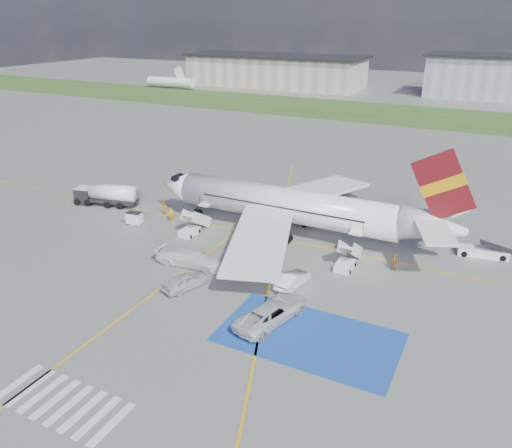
# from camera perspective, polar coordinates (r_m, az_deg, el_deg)

# --- Properties ---
(ground) EXTENTS (400.00, 400.00, 0.00)m
(ground) POSITION_cam_1_polar(r_m,az_deg,el_deg) (47.13, -3.61, -7.03)
(ground) COLOR #60605E
(ground) RESTS_ON ground
(grass_strip) EXTENTS (400.00, 30.00, 0.01)m
(grass_strip) POSITION_cam_1_polar(r_m,az_deg,el_deg) (133.81, 17.78, 11.71)
(grass_strip) COLOR #2D4C1E
(grass_strip) RESTS_ON ground
(taxiway_line_main) EXTENTS (120.00, 0.20, 0.01)m
(taxiway_line_main) POSITION_cam_1_polar(r_m,az_deg,el_deg) (56.63, 2.51, -1.63)
(taxiway_line_main) COLOR gold
(taxiway_line_main) RESTS_ON ground
(taxiway_line_cross) EXTENTS (0.20, 60.00, 0.01)m
(taxiway_line_cross) POSITION_cam_1_polar(r_m,az_deg,el_deg) (43.08, -16.40, -11.18)
(taxiway_line_cross) COLOR gold
(taxiway_line_cross) RESTS_ON ground
(taxiway_line_diag) EXTENTS (20.71, 56.45, 0.01)m
(taxiway_line_diag) POSITION_cam_1_polar(r_m,az_deg,el_deg) (56.63, 2.51, -1.63)
(taxiway_line_diag) COLOR gold
(taxiway_line_diag) RESTS_ON ground
(staging_box) EXTENTS (14.00, 8.00, 0.01)m
(staging_box) POSITION_cam_1_polar(r_m,az_deg,el_deg) (40.44, 6.06, -12.72)
(staging_box) COLOR #1A439D
(staging_box) RESTS_ON ground
(crosswalk) EXTENTS (9.00, 4.00, 0.01)m
(crosswalk) POSITION_cam_1_polar(r_m,az_deg,el_deg) (36.92, -21.25, -18.45)
(crosswalk) COLOR silver
(crosswalk) RESTS_ON ground
(terminal_west) EXTENTS (60.00, 22.00, 10.00)m
(terminal_west) POSITION_cam_1_polar(r_m,az_deg,el_deg) (182.66, 2.22, 17.04)
(terminal_west) COLOR gray
(terminal_west) RESTS_ON ground
(airliner) EXTENTS (36.81, 32.95, 11.92)m
(airliner) POSITION_cam_1_polar(r_m,az_deg,el_deg) (56.48, 4.80, 1.97)
(airliner) COLOR white
(airliner) RESTS_ON ground
(airstairs_fwd) EXTENTS (1.90, 5.20, 3.60)m
(airstairs_fwd) POSITION_cam_1_polar(r_m,az_deg,el_deg) (58.04, -7.41, -0.51)
(airstairs_fwd) COLOR white
(airstairs_fwd) RESTS_ON ground
(airstairs_aft) EXTENTS (1.90, 5.20, 3.60)m
(airstairs_aft) POSITION_cam_1_polar(r_m,az_deg,el_deg) (50.80, 10.25, -4.25)
(airstairs_aft) COLOR white
(airstairs_aft) RESTS_ON ground
(fuel_tanker) EXTENTS (8.70, 4.06, 2.87)m
(fuel_tanker) POSITION_cam_1_polar(r_m,az_deg,el_deg) (68.92, -16.71, 3.03)
(fuel_tanker) COLOR black
(fuel_tanker) RESTS_ON ground
(gpu_cart) EXTENTS (1.99, 1.46, 1.53)m
(gpu_cart) POSITION_cam_1_polar(r_m,az_deg,el_deg) (61.83, -13.73, 0.57)
(gpu_cart) COLOR white
(gpu_cart) RESTS_ON ground
(belt_loader) EXTENTS (5.56, 2.88, 1.61)m
(belt_loader) POSITION_cam_1_polar(r_m,az_deg,el_deg) (57.56, 24.50, -2.95)
(belt_loader) COLOR white
(belt_loader) RESTS_ON ground
(car_silver_a) EXTENTS (3.24, 4.83, 1.53)m
(car_silver_a) POSITION_cam_1_polar(r_m,az_deg,el_deg) (46.67, -8.09, -6.48)
(car_silver_a) COLOR silver
(car_silver_a) RESTS_ON ground
(car_silver_b) EXTENTS (2.13, 4.49, 1.42)m
(car_silver_b) POSITION_cam_1_polar(r_m,az_deg,el_deg) (46.69, 4.20, -6.35)
(car_silver_b) COLOR silver
(car_silver_b) RESTS_ON ground
(van_white_a) EXTENTS (3.95, 6.23, 2.16)m
(van_white_a) POSITION_cam_1_polar(r_m,az_deg,el_deg) (41.57, 1.84, -9.71)
(van_white_a) COLOR silver
(van_white_a) RESTS_ON ground
(van_white_b) EXTENTS (5.60, 2.75, 2.11)m
(van_white_b) POSITION_cam_1_polar(r_m,az_deg,el_deg) (50.58, -7.61, -3.64)
(van_white_b) COLOR white
(van_white_b) RESTS_ON ground
(crew_fwd) EXTENTS (0.79, 0.75, 1.81)m
(crew_fwd) POSITION_cam_1_polar(r_m,az_deg,el_deg) (61.65, -9.70, 1.07)
(crew_fwd) COLOR orange
(crew_fwd) RESTS_ON ground
(crew_nose) EXTENTS (1.00, 1.03, 1.68)m
(crew_nose) POSITION_cam_1_polar(r_m,az_deg,el_deg) (63.98, -10.50, 1.76)
(crew_nose) COLOR orange
(crew_nose) RESTS_ON ground
(crew_aft) EXTENTS (0.48, 1.00, 1.66)m
(crew_aft) POSITION_cam_1_polar(r_m,az_deg,el_deg) (51.29, 15.52, -4.22)
(crew_aft) COLOR orange
(crew_aft) RESTS_ON ground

